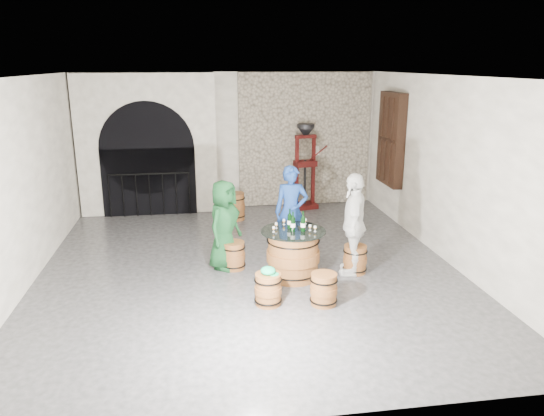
{
  "coord_description": "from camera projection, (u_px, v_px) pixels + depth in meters",
  "views": [
    {
      "loc": [
        -0.84,
        -8.25,
        3.41
      ],
      "look_at": [
        0.4,
        -0.03,
        1.05
      ],
      "focal_mm": 34.0,
      "sensor_mm": 36.0,
      "label": 1
    }
  ],
  "objects": [
    {
      "name": "wine_bottle_left",
      "position": [
        293.0,
        223.0,
        8.19
      ],
      "size": [
        0.08,
        0.08,
        0.32
      ],
      "color": "black",
      "rests_on": "barrel_table"
    },
    {
      "name": "wall_back",
      "position": [
        230.0,
        141.0,
        12.27
      ],
      "size": [
        8.0,
        0.0,
        8.0
      ],
      "primitive_type": "plane",
      "rotation": [
        1.57,
        0.0,
        0.0
      ],
      "color": "white",
      "rests_on": "ground"
    },
    {
      "name": "person_blue",
      "position": [
        291.0,
        211.0,
        9.24
      ],
      "size": [
        0.65,
        0.47,
        1.66
      ],
      "primitive_type": "imported",
      "rotation": [
        0.0,
        0.0,
        -0.14
      ],
      "color": "navy",
      "rests_on": "ground"
    },
    {
      "name": "control_box",
      "position": [
        315.0,
        150.0,
        12.49
      ],
      "size": [
        0.18,
        0.1,
        0.22
      ],
      "primitive_type": "cube",
      "color": "silver",
      "rests_on": "wall_back"
    },
    {
      "name": "barrel_stool_right",
      "position": [
        355.0,
        259.0,
        8.6
      ],
      "size": [
        0.41,
        0.41,
        0.48
      ],
      "color": "brown",
      "rests_on": "ground"
    },
    {
      "name": "tasting_glass_c",
      "position": [
        284.0,
        222.0,
        8.53
      ],
      "size": [
        0.05,
        0.05,
        0.1
      ],
      "primitive_type": null,
      "color": "#B26D22",
      "rests_on": "barrel_table"
    },
    {
      "name": "ground",
      "position": [
        249.0,
        267.0,
        8.9
      ],
      "size": [
        8.0,
        8.0,
        0.0
      ],
      "primitive_type": "plane",
      "color": "#2C2C2F",
      "rests_on": "ground"
    },
    {
      "name": "tasting_glass_d",
      "position": [
        305.0,
        221.0,
        8.57
      ],
      "size": [
        0.05,
        0.05,
        0.1
      ],
      "primitive_type": null,
      "color": "#B26D22",
      "rests_on": "barrel_table"
    },
    {
      "name": "person_white",
      "position": [
        354.0,
        224.0,
        8.42
      ],
      "size": [
        0.74,
        1.09,
        1.71
      ],
      "primitive_type": "imported",
      "rotation": [
        0.0,
        0.0,
        -1.92
      ],
      "color": "silver",
      "rests_on": "ground"
    },
    {
      "name": "arched_opening",
      "position": [
        148.0,
        145.0,
        11.75
      ],
      "size": [
        3.1,
        0.6,
        3.19
      ],
      "color": "white",
      "rests_on": "ground"
    },
    {
      "name": "barrel_stool_left",
      "position": [
        234.0,
        255.0,
        8.77
      ],
      "size": [
        0.41,
        0.41,
        0.48
      ],
      "color": "brown",
      "rests_on": "ground"
    },
    {
      "name": "wine_bottle_center",
      "position": [
        303.0,
        223.0,
        8.2
      ],
      "size": [
        0.08,
        0.08,
        0.32
      ],
      "color": "black",
      "rests_on": "barrel_table"
    },
    {
      "name": "stone_facing_panel",
      "position": [
        305.0,
        140.0,
        12.47
      ],
      "size": [
        3.2,
        0.12,
        3.18
      ],
      "primitive_type": "cube",
      "color": "tan",
      "rests_on": "ground"
    },
    {
      "name": "wall_right",
      "position": [
        447.0,
        170.0,
        8.96
      ],
      "size": [
        0.0,
        8.0,
        8.0
      ],
      "primitive_type": "plane",
      "rotation": [
        1.57,
        0.0,
        -1.57
      ],
      "color": "white",
      "rests_on": "ground"
    },
    {
      "name": "wall_left",
      "position": [
        23.0,
        184.0,
        7.96
      ],
      "size": [
        0.0,
        8.0,
        8.0
      ],
      "primitive_type": "plane",
      "rotation": [
        1.57,
        0.0,
        1.57
      ],
      "color": "white",
      "rests_on": "ground"
    },
    {
      "name": "barrel_stool_far",
      "position": [
        291.0,
        242.0,
        9.43
      ],
      "size": [
        0.41,
        0.41,
        0.48
      ],
      "color": "brown",
      "rests_on": "ground"
    },
    {
      "name": "person_green",
      "position": [
        224.0,
        225.0,
        8.68
      ],
      "size": [
        0.84,
        0.89,
        1.54
      ],
      "primitive_type": "imported",
      "rotation": [
        0.0,
        0.0,
        0.94
      ],
      "color": "#10391A",
      "rests_on": "ground"
    },
    {
      "name": "wall_front",
      "position": [
        294.0,
        270.0,
        4.66
      ],
      "size": [
        8.0,
        0.0,
        8.0
      ],
      "primitive_type": "plane",
      "rotation": [
        -1.57,
        0.0,
        0.0
      ],
      "color": "white",
      "rests_on": "ground"
    },
    {
      "name": "barrel_stool_near_right",
      "position": [
        324.0,
        289.0,
        7.46
      ],
      "size": [
        0.41,
        0.41,
        0.48
      ],
      "color": "brown",
      "rests_on": "ground"
    },
    {
      "name": "tasting_glass_a",
      "position": [
        274.0,
        229.0,
        8.16
      ],
      "size": [
        0.05,
        0.05,
        0.1
      ],
      "primitive_type": null,
      "color": "#B26D22",
      "rests_on": "barrel_table"
    },
    {
      "name": "shuttered_window",
      "position": [
        391.0,
        139.0,
        11.17
      ],
      "size": [
        0.23,
        1.1,
        2.0
      ],
      "color": "black",
      "rests_on": "wall_right"
    },
    {
      "name": "tasting_glass_f",
      "position": [
        276.0,
        226.0,
        8.35
      ],
      "size": [
        0.05,
        0.05,
        0.1
      ],
      "primitive_type": null,
      "color": "#B26D22",
      "rests_on": "barrel_table"
    },
    {
      "name": "corking_press",
      "position": [
        305.0,
        160.0,
        12.2
      ],
      "size": [
        0.87,
        0.55,
        2.03
      ],
      "rotation": [
        0.0,
        0.0,
        0.19
      ],
      "color": "#460F0B",
      "rests_on": "ground"
    },
    {
      "name": "tasting_glass_e",
      "position": [
        315.0,
        229.0,
        8.19
      ],
      "size": [
        0.05,
        0.05,
        0.1
      ],
      "primitive_type": null,
      "color": "#B26D22",
      "rests_on": "barrel_table"
    },
    {
      "name": "green_cap",
      "position": [
        268.0,
        271.0,
        7.38
      ],
      "size": [
        0.26,
        0.22,
        0.12
      ],
      "color": "#0E9B5E",
      "rests_on": "barrel_stool_near_left"
    },
    {
      "name": "tasting_glass_b",
      "position": [
        310.0,
        228.0,
        8.25
      ],
      "size": [
        0.05,
        0.05,
        0.1
      ],
      "primitive_type": null,
      "color": "#B26D22",
      "rests_on": "barrel_table"
    },
    {
      "name": "wine_bottle_right",
      "position": [
        290.0,
        220.0,
        8.34
      ],
      "size": [
        0.08,
        0.08,
        0.32
      ],
      "color": "black",
      "rests_on": "barrel_table"
    },
    {
      "name": "barrel_table",
      "position": [
        293.0,
        254.0,
        8.37
      ],
      "size": [
        1.05,
        1.05,
        0.81
      ],
      "color": "brown",
      "rests_on": "ground"
    },
    {
      "name": "barrel_stool_near_left",
      "position": [
        268.0,
        289.0,
        7.46
      ],
      "size": [
        0.41,
        0.41,
        0.48
      ],
      "color": "brown",
      "rests_on": "ground"
    },
    {
      "name": "ceiling",
      "position": [
        246.0,
        76.0,
        8.02
      ],
      "size": [
        8.0,
        8.0,
        0.0
      ],
      "primitive_type": "plane",
      "rotation": [
        3.14,
        0.0,
        0.0
      ],
      "color": "beige",
      "rests_on": "wall_back"
    },
    {
      "name": "side_barrel",
      "position": [
        235.0,
        206.0,
        11.51
      ],
      "size": [
        0.46,
        0.46,
        0.61
      ],
      "rotation": [
        0.0,
        0.0,
        -0.2
      ],
      "color": "brown",
      "rests_on": "ground"
    }
  ]
}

